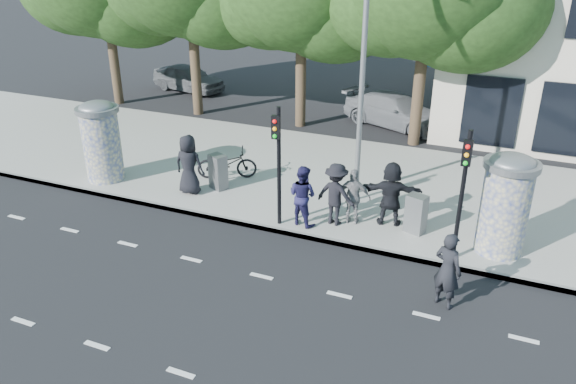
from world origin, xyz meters
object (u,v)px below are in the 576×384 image
at_px(car_left, 188,78).
at_px(traffic_pole_far, 463,184).
at_px(cabinet_left, 218,172).
at_px(traffic_pole_near, 278,155).
at_px(ped_a, 189,165).
at_px(ped_c, 302,195).
at_px(ad_column_right, 505,202).
at_px(car_right, 396,111).
at_px(ad_column_left, 101,139).
at_px(bicycle, 227,163).
at_px(ped_d, 336,194).
at_px(street_lamp, 364,44).
at_px(man_road, 448,270).
at_px(cabinet_right, 416,214).
at_px(ped_f, 391,194).
at_px(ped_e, 354,197).

bearing_deg(car_left, traffic_pole_far, -116.12).
bearing_deg(cabinet_left, traffic_pole_near, -3.63).
height_order(traffic_pole_far, ped_a, traffic_pole_far).
height_order(traffic_pole_near, ped_c, traffic_pole_near).
xyz_separation_m(ad_column_right, car_right, (-4.90, 9.53, -0.85)).
xyz_separation_m(traffic_pole_far, ped_a, (-8.21, 0.85, -1.13)).
bearing_deg(ad_column_left, car_right, 52.37).
bearing_deg(bicycle, car_right, -50.90).
height_order(ped_d, bicycle, ped_d).
bearing_deg(street_lamp, ad_column_left, -165.06).
xyz_separation_m(ped_a, man_road, (8.28, -2.68, -0.19)).
relative_size(traffic_pole_far, cabinet_right, 3.11).
bearing_deg(traffic_pole_near, traffic_pole_far, 0.00).
relative_size(ped_f, car_right, 0.39).
bearing_deg(cabinet_left, ped_c, 5.15).
xyz_separation_m(traffic_pole_near, traffic_pole_far, (4.80, 0.00, 0.00)).
distance_m(ad_column_left, street_lamp, 8.90).
bearing_deg(traffic_pole_far, car_left, 141.72).
bearing_deg(ped_c, man_road, 169.06).
relative_size(ped_c, cabinet_left, 1.54).
bearing_deg(bicycle, man_road, -143.89).
relative_size(ad_column_right, ped_c, 1.52).
relative_size(street_lamp, man_road, 4.39).
distance_m(traffic_pole_near, traffic_pole_far, 4.80).
xyz_separation_m(ped_a, cabinet_left, (0.65, 0.63, -0.38)).
xyz_separation_m(street_lamp, ped_f, (1.45, -1.59, -3.72)).
xyz_separation_m(ad_column_left, ped_e, (8.49, 0.18, -0.58)).
bearing_deg(ped_f, traffic_pole_far, 135.72).
xyz_separation_m(man_road, bicycle, (-7.77, 4.16, -0.24)).
bearing_deg(ped_f, ad_column_left, -8.21).
distance_m(bicycle, car_left, 12.35).
relative_size(traffic_pole_far, ped_c, 1.95).
distance_m(ad_column_left, man_road, 11.76).
relative_size(ped_c, car_left, 0.43).
xyz_separation_m(traffic_pole_near, ped_c, (0.60, 0.30, -1.21)).
distance_m(ad_column_right, car_right, 10.75).
distance_m(ped_a, ped_c, 4.05).
relative_size(ad_column_left, ped_c, 1.52).
distance_m(street_lamp, cabinet_right, 4.99).
bearing_deg(street_lamp, car_right, 93.74).
distance_m(traffic_pole_far, ped_a, 8.33).
bearing_deg(ped_c, traffic_pole_far, -168.55).
bearing_deg(cabinet_left, ped_d, 13.73).
bearing_deg(cabinet_right, ped_d, -151.59).
bearing_deg(ad_column_right, car_left, 145.59).
bearing_deg(ped_f, ad_column_right, 161.79).
bearing_deg(traffic_pole_far, car_right, 110.47).
distance_m(ped_a, man_road, 8.70).
xyz_separation_m(ped_a, ped_d, (4.86, -0.18, -0.05)).
relative_size(traffic_pole_far, ped_e, 2.10).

